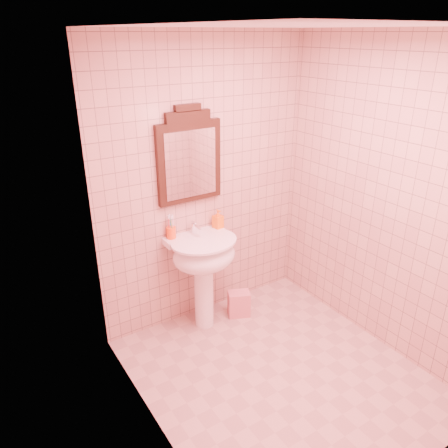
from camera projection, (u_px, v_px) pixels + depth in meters
floor at (279, 374)px, 3.43m from camera, size 2.20×2.20×0.00m
back_wall at (205, 186)px, 3.77m from camera, size 2.00×0.02×2.50m
pedestal_sink at (204, 261)px, 3.76m from camera, size 0.58×0.58×0.86m
faucet at (195, 228)px, 3.76m from camera, size 0.04×0.16×0.11m
mirror at (189, 158)px, 3.56m from camera, size 0.57×0.06×0.80m
toothbrush_cup at (171, 232)px, 3.69m from camera, size 0.08×0.08×0.19m
soap_dispenser at (218, 219)px, 3.87m from camera, size 0.09×0.09×0.17m
towel at (239, 304)px, 4.11m from camera, size 0.24×0.20×0.25m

